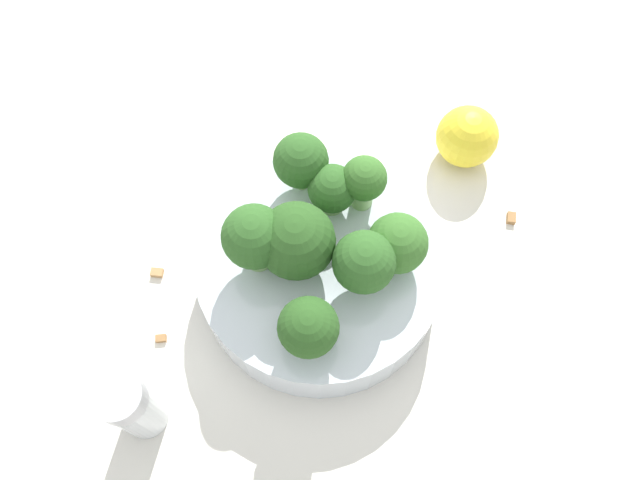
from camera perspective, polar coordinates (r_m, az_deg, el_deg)
name	(u,v)px	position (r m, az deg, el deg)	size (l,w,h in m)	color
ground_plane	(320,282)	(0.51, 0.00, -3.83)	(3.00, 3.00, 0.00)	silver
bowl	(320,270)	(0.49, 0.00, -2.79)	(0.19, 0.19, 0.05)	silver
broccoli_floret_0	(296,242)	(0.43, -2.17, -0.15)	(0.06, 0.06, 0.06)	#8EB770
broccoli_floret_1	(255,238)	(0.43, -6.00, 0.15)	(0.05, 0.05, 0.06)	#84AD66
broccoli_floret_2	(364,263)	(0.43, 4.03, -2.11)	(0.04, 0.04, 0.06)	#8EB770
broccoli_floret_3	(397,244)	(0.45, 7.07, -0.37)	(0.04, 0.04, 0.05)	#8EB770
broccoli_floret_4	(308,328)	(0.42, -1.07, -8.02)	(0.04, 0.04, 0.05)	#8EB770
broccoli_floret_5	(301,161)	(0.47, -1.76, 7.20)	(0.04, 0.04, 0.05)	#8EB770
broccoli_floret_6	(364,181)	(0.46, 4.05, 5.41)	(0.03, 0.03, 0.05)	#8EB770
broccoli_floret_7	(336,191)	(0.46, 1.51, 4.53)	(0.04, 0.04, 0.04)	#8EB770
pepper_shaker	(132,406)	(0.46, -16.77, -14.37)	(0.03, 0.03, 0.08)	silver
lemon_wedge	(467,137)	(0.56, 13.30, 9.19)	(0.05, 0.05, 0.05)	yellow
almond_crumb_0	(512,217)	(0.55, 17.15, 2.05)	(0.01, 0.01, 0.01)	olive
almond_crumb_1	(253,182)	(0.55, -6.18, 5.29)	(0.01, 0.01, 0.01)	#AD7F4C
almond_crumb_3	(160,338)	(0.51, -14.39, -8.65)	(0.01, 0.01, 0.01)	olive
almond_crumb_4	(156,272)	(0.53, -14.74, -2.81)	(0.01, 0.01, 0.01)	#AD7F4C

